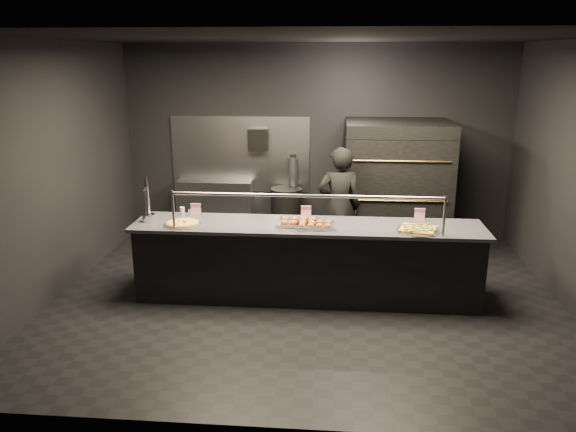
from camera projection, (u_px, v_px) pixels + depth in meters
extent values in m
plane|color=black|center=(307.00, 297.00, 6.80)|extent=(6.00, 6.00, 0.00)
plane|color=black|center=(309.00, 38.00, 5.97)|extent=(6.00, 6.00, 0.00)
cube|color=black|center=(316.00, 143.00, 8.78)|extent=(6.00, 0.04, 3.00)
cube|color=black|center=(290.00, 248.00, 3.99)|extent=(6.00, 0.04, 3.00)
cube|color=black|center=(55.00, 171.00, 6.63)|extent=(0.04, 5.00, 3.00)
cube|color=#99999E|center=(240.00, 154.00, 8.91)|extent=(2.20, 0.02, 1.20)
cube|color=black|center=(307.00, 263.00, 6.68)|extent=(4.00, 0.70, 0.88)
cube|color=#39393E|center=(307.00, 226.00, 6.55)|extent=(4.10, 0.78, 0.04)
cylinder|color=#99999E|center=(173.00, 210.00, 6.32)|extent=(0.03, 0.03, 0.45)
cylinder|color=#99999E|center=(444.00, 216.00, 6.07)|extent=(0.03, 0.03, 0.45)
cylinder|color=#99999E|center=(306.00, 196.00, 6.14)|extent=(3.00, 0.04, 0.04)
cube|color=black|center=(393.00, 229.00, 8.44)|extent=(1.50, 1.15, 0.60)
cube|color=black|center=(395.00, 190.00, 8.27)|extent=(1.50, 1.20, 0.55)
cube|color=black|center=(397.00, 153.00, 8.12)|extent=(1.50, 1.20, 0.55)
cube|color=black|center=(399.00, 128.00, 8.02)|extent=(1.50, 1.20, 0.18)
cylinder|color=gold|center=(400.00, 201.00, 7.68)|extent=(1.30, 0.02, 0.02)
cylinder|color=gold|center=(402.00, 161.00, 7.53)|extent=(1.30, 0.02, 0.02)
cube|color=#99999E|center=(215.00, 208.00, 9.03)|extent=(1.20, 0.35, 0.90)
cube|color=black|center=(258.00, 140.00, 8.73)|extent=(0.30, 0.20, 0.35)
cylinder|color=#B2B2B7|center=(293.00, 172.00, 8.84)|extent=(0.14, 0.14, 0.45)
cube|color=black|center=(293.00, 156.00, 8.77)|extent=(0.10, 0.06, 0.06)
cylinder|color=silver|center=(149.00, 218.00, 6.66)|extent=(0.15, 0.15, 0.09)
cylinder|color=silver|center=(148.00, 202.00, 6.61)|extent=(0.05, 0.05, 0.38)
cylinder|color=silver|center=(144.00, 190.00, 6.48)|extent=(0.02, 0.11, 0.02)
cone|color=black|center=(146.00, 180.00, 6.53)|extent=(0.05, 0.05, 0.15)
cylinder|color=silver|center=(183.00, 224.00, 6.53)|extent=(0.44, 0.44, 0.01)
cylinder|color=gold|center=(182.00, 223.00, 6.53)|extent=(0.38, 0.38, 0.02)
cylinder|color=#FFD053|center=(182.00, 222.00, 6.53)|extent=(0.33, 0.33, 0.01)
cube|color=silver|center=(299.00, 224.00, 6.54)|extent=(0.51, 0.40, 0.02)
ellipsoid|color=#B25C26|center=(284.00, 222.00, 6.46)|extent=(0.09, 0.09, 0.06)
ellipsoid|color=#B25C26|center=(285.00, 218.00, 6.61)|extent=(0.09, 0.09, 0.06)
ellipsoid|color=#B25C26|center=(294.00, 223.00, 6.45)|extent=(0.09, 0.09, 0.06)
ellipsoid|color=#B25C26|center=(295.00, 219.00, 6.61)|extent=(0.09, 0.09, 0.06)
ellipsoid|color=#B25C26|center=(303.00, 223.00, 6.45)|extent=(0.09, 0.09, 0.06)
ellipsoid|color=#B25C26|center=(304.00, 219.00, 6.60)|extent=(0.09, 0.09, 0.06)
ellipsoid|color=#B25C26|center=(312.00, 223.00, 6.44)|extent=(0.09, 0.09, 0.06)
ellipsoid|color=#B25C26|center=(313.00, 219.00, 6.59)|extent=(0.09, 0.09, 0.06)
cube|color=silver|center=(315.00, 226.00, 6.44)|extent=(0.49, 0.41, 0.02)
ellipsoid|color=#B25C26|center=(302.00, 225.00, 6.38)|extent=(0.08, 0.08, 0.05)
ellipsoid|color=#B25C26|center=(303.00, 221.00, 6.51)|extent=(0.08, 0.08, 0.05)
ellipsoid|color=#B25C26|center=(311.00, 225.00, 6.37)|extent=(0.08, 0.08, 0.05)
ellipsoid|color=#B25C26|center=(311.00, 222.00, 6.51)|extent=(0.08, 0.08, 0.05)
ellipsoid|color=#B25C26|center=(319.00, 225.00, 6.36)|extent=(0.08, 0.08, 0.05)
ellipsoid|color=#B25C26|center=(320.00, 222.00, 6.50)|extent=(0.08, 0.08, 0.05)
ellipsoid|color=#B25C26|center=(328.00, 226.00, 6.35)|extent=(0.08, 0.08, 0.05)
ellipsoid|color=#B25C26|center=(328.00, 222.00, 6.49)|extent=(0.08, 0.08, 0.05)
cylinder|color=silver|center=(418.00, 231.00, 6.30)|extent=(0.48, 0.48, 0.01)
cube|color=gold|center=(418.00, 229.00, 6.29)|extent=(0.46, 0.44, 0.02)
cube|color=#FFD053|center=(418.00, 228.00, 6.29)|extent=(0.44, 0.41, 0.01)
cube|color=#579731|center=(418.00, 227.00, 6.29)|extent=(0.41, 0.39, 0.01)
cylinder|color=silver|center=(182.00, 211.00, 6.93)|extent=(0.06, 0.06, 0.10)
cylinder|color=silver|center=(190.00, 212.00, 6.92)|extent=(0.04, 0.04, 0.08)
cube|color=white|center=(196.00, 209.00, 6.91)|extent=(0.12, 0.04, 0.15)
cube|color=white|center=(306.00, 212.00, 6.80)|extent=(0.12, 0.04, 0.15)
cube|color=white|center=(420.00, 214.00, 6.69)|extent=(0.12, 0.04, 0.15)
cylinder|color=black|center=(286.00, 214.00, 8.85)|extent=(0.49, 0.49, 0.82)
imported|color=black|center=(339.00, 207.00, 7.67)|extent=(0.65, 0.47, 1.65)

